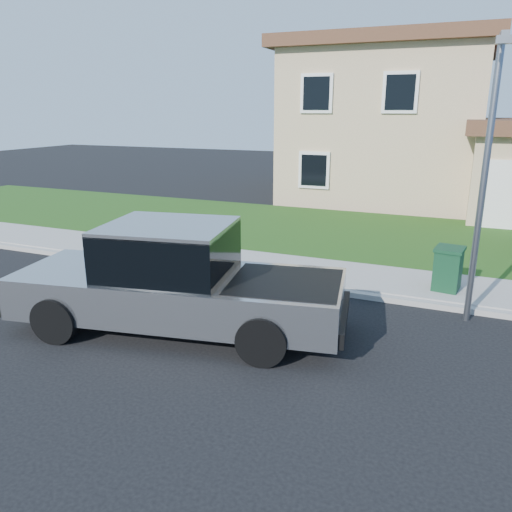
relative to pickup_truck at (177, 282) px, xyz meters
The scene contains 9 objects.
ground 1.49m from the pickup_truck, ahead, with size 80.00×80.00×0.00m, color black.
curb 3.77m from the pickup_truck, 54.10° to the left, with size 40.00×0.20×0.12m, color gray.
sidewalk 4.68m from the pickup_truck, 62.16° to the left, with size 40.00×2.00×0.15m, color gray.
lawn 8.88m from the pickup_truck, 75.92° to the left, with size 40.00×7.00×0.10m, color #184413.
house 16.78m from the pickup_truck, 81.49° to the left, with size 14.00×11.30×6.85m.
pickup_truck is the anchor object (origin of this frame).
woman 1.43m from the pickup_truck, 71.76° to the left, with size 0.59×0.42×1.72m.
trash_bin 5.97m from the pickup_truck, 40.06° to the left, with size 0.67×0.75×0.96m.
street_lamp 5.95m from the pickup_truck, 26.39° to the left, with size 0.26×0.67×5.20m.
Camera 1 is at (3.53, -7.50, 3.99)m, focal length 35.00 mm.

